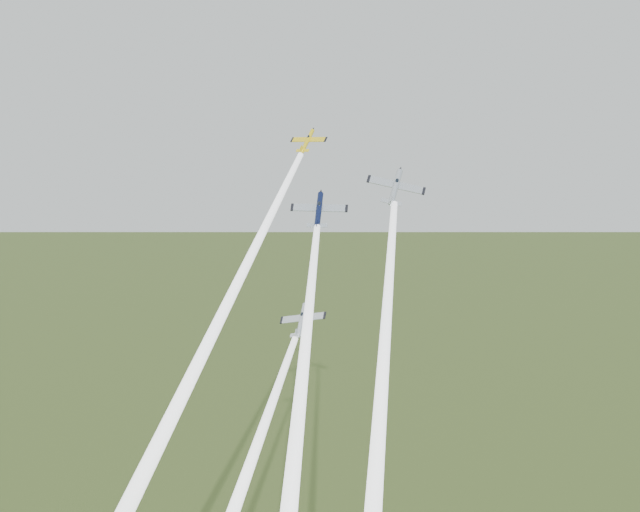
{
  "coord_description": "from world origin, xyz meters",
  "views": [
    {
      "loc": [
        55.57,
        -108.57,
        108.24
      ],
      "look_at": [
        0.0,
        -6.0,
        92.0
      ],
      "focal_mm": 45.0,
      "sensor_mm": 36.0,
      "label": 1
    }
  ],
  "objects_px": {
    "plane_navy": "(319,210)",
    "plane_yellow": "(307,141)",
    "plane_silver_low": "(302,320)",
    "plane_silver_right": "(395,187)"
  },
  "relations": [
    {
      "from": "plane_yellow",
      "to": "plane_silver_right",
      "type": "relative_size",
      "value": 0.75
    },
    {
      "from": "plane_silver_low",
      "to": "plane_navy",
      "type": "bearing_deg",
      "value": 79.93
    },
    {
      "from": "plane_navy",
      "to": "plane_silver_right",
      "type": "distance_m",
      "value": 11.92
    },
    {
      "from": "plane_navy",
      "to": "plane_silver_low",
      "type": "xyz_separation_m",
      "value": [
        -0.34,
        -4.65,
        -15.91
      ]
    },
    {
      "from": "plane_yellow",
      "to": "plane_silver_low",
      "type": "distance_m",
      "value": 31.64
    },
    {
      "from": "plane_navy",
      "to": "plane_silver_right",
      "type": "bearing_deg",
      "value": -3.77
    },
    {
      "from": "plane_yellow",
      "to": "plane_silver_right",
      "type": "height_order",
      "value": "plane_yellow"
    },
    {
      "from": "plane_navy",
      "to": "plane_yellow",
      "type": "bearing_deg",
      "value": 103.5
    },
    {
      "from": "plane_silver_right",
      "to": "plane_yellow",
      "type": "bearing_deg",
      "value": 138.48
    },
    {
      "from": "plane_silver_right",
      "to": "plane_silver_low",
      "type": "distance_m",
      "value": 23.9
    }
  ]
}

